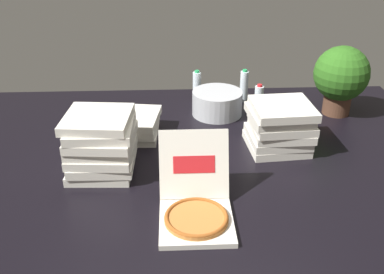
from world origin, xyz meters
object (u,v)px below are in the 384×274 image
at_px(water_bottle_0, 259,102).
at_px(water_bottle_1, 197,87).
at_px(open_pizza_box, 196,203).
at_px(water_bottle_2, 244,86).
at_px(pizza_stack_left_far, 131,125).
at_px(ice_bucket, 217,103).
at_px(pizza_stack_right_far, 280,126).
at_px(pizza_stack_left_mid, 101,144).
at_px(potted_plant, 341,76).

xyz_separation_m(water_bottle_0, water_bottle_1, (-0.41, 0.30, 0.00)).
distance_m(open_pizza_box, water_bottle_2, 1.46).
bearing_deg(water_bottle_2, pizza_stack_left_far, -146.71).
relative_size(ice_bucket, water_bottle_0, 1.42).
height_order(water_bottle_1, water_bottle_2, same).
height_order(pizza_stack_right_far, ice_bucket, pizza_stack_right_far).
height_order(pizza_stack_left_far, pizza_stack_left_mid, pizza_stack_left_mid).
relative_size(ice_bucket, potted_plant, 0.72).
distance_m(pizza_stack_left_mid, ice_bucket, 1.02).
xyz_separation_m(open_pizza_box, water_bottle_2, (0.44, 1.39, 0.05)).
distance_m(ice_bucket, water_bottle_1, 0.26).
height_order(ice_bucket, potted_plant, potted_plant).
relative_size(pizza_stack_left_far, water_bottle_0, 1.57).
xyz_separation_m(ice_bucket, water_bottle_0, (0.28, -0.08, 0.03)).
height_order(water_bottle_2, potted_plant, potted_plant).
xyz_separation_m(pizza_stack_left_mid, water_bottle_2, (0.93, 0.96, -0.05)).
relative_size(open_pizza_box, water_bottle_2, 1.96).
relative_size(pizza_stack_left_mid, water_bottle_0, 1.57).
height_order(ice_bucket, water_bottle_0, water_bottle_0).
relative_size(pizza_stack_left_far, pizza_stack_left_mid, 1.00).
bearing_deg(water_bottle_0, pizza_stack_left_far, -165.32).
bearing_deg(water_bottle_1, water_bottle_2, 0.38).
height_order(ice_bucket, water_bottle_2, water_bottle_2).
xyz_separation_m(pizza_stack_left_mid, potted_plant, (1.56, 0.71, 0.11)).
bearing_deg(ice_bucket, potted_plant, -1.51).
bearing_deg(pizza_stack_left_mid, water_bottle_1, 58.92).
relative_size(pizza_stack_left_mid, water_bottle_2, 1.57).
relative_size(pizza_stack_left_far, potted_plant, 0.80).
relative_size(open_pizza_box, potted_plant, 1.00).
bearing_deg(water_bottle_0, potted_plant, 5.51).
height_order(open_pizza_box, water_bottle_1, open_pizza_box).
bearing_deg(water_bottle_1, open_pizza_box, -93.36).
height_order(water_bottle_0, water_bottle_1, same).
xyz_separation_m(pizza_stack_right_far, water_bottle_0, (-0.05, 0.43, -0.03)).
distance_m(pizza_stack_left_far, pizza_stack_left_mid, 0.46).
height_order(pizza_stack_left_far, ice_bucket, ice_bucket).
height_order(pizza_stack_left_far, water_bottle_2, water_bottle_2).
distance_m(pizza_stack_right_far, ice_bucket, 0.61).
bearing_deg(potted_plant, water_bottle_1, 165.88).
bearing_deg(pizza_stack_left_far, water_bottle_1, 49.30).
height_order(open_pizza_box, ice_bucket, open_pizza_box).
bearing_deg(open_pizza_box, pizza_stack_left_far, 113.53).
bearing_deg(water_bottle_2, water_bottle_1, -179.62).
bearing_deg(water_bottle_0, water_bottle_1, 143.59).
xyz_separation_m(pizza_stack_left_mid, water_bottle_1, (0.58, 0.96, -0.05)).
relative_size(water_bottle_1, water_bottle_2, 1.00).
bearing_deg(potted_plant, water_bottle_0, -174.49).
relative_size(pizza_stack_left_far, water_bottle_1, 1.57).
bearing_deg(pizza_stack_left_far, water_bottle_0, 14.68).
distance_m(open_pizza_box, potted_plant, 1.58).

